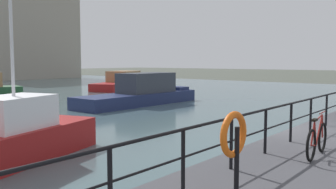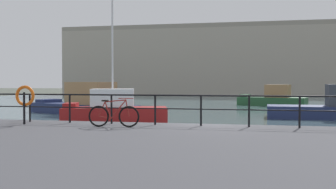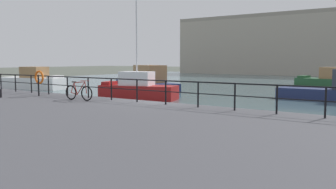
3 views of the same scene
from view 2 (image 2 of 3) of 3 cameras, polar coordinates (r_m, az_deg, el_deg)
ground_plane at (r=15.66m, az=5.91°, el=-7.05°), size 240.00×240.00×0.00m
water_basin at (r=45.67m, az=10.31°, el=-1.26°), size 80.00×60.00×0.01m
quay_promenade at (r=9.26m, az=1.17°, el=-10.52°), size 56.00×13.00×0.86m
harbor_building at (r=72.70m, az=16.62°, el=4.73°), size 63.37×11.81×16.25m
moored_green_narrowboat at (r=31.42m, az=-11.13°, el=-1.14°), size 9.60×6.41×2.34m
moored_harbor_tender at (r=43.24m, az=13.88°, el=-0.51°), size 6.89×3.88×2.07m
moored_small_launch at (r=22.96m, az=-7.27°, el=-2.32°), size 5.84×3.44×6.98m
quay_railing at (r=15.11m, az=-1.73°, el=-1.28°), size 23.00×0.07×1.08m
parked_bicycle at (r=14.47m, az=-7.28°, el=-2.81°), size 1.77×0.18×0.98m
life_ring_stand at (r=16.16m, az=-18.59°, el=-0.33°), size 0.75×0.16×1.40m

